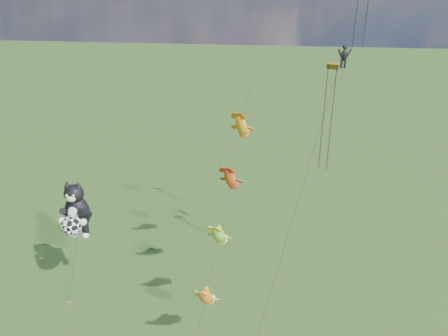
# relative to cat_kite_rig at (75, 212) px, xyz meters

# --- Properties ---
(ground) EXTENTS (300.00, 300.00, 0.00)m
(ground) POSITION_rel_cat_kite_rig_xyz_m (2.41, -3.73, -7.52)
(ground) COLOR #18390E
(cat_kite_rig) EXTENTS (2.45, 4.16, 10.29)m
(cat_kite_rig) POSITION_rel_cat_kite_rig_xyz_m (0.00, 0.00, 0.00)
(cat_kite_rig) COLOR brown
(cat_kite_rig) RESTS_ON ground
(fish_windsock_rig) EXTENTS (3.18, 15.72, 17.55)m
(fish_windsock_rig) POSITION_rel_cat_kite_rig_xyz_m (12.78, -1.64, 2.33)
(fish_windsock_rig) COLOR brown
(fish_windsock_rig) RESTS_ON ground
(parafoil_rig) EXTENTS (8.17, 16.04, 28.29)m
(parafoil_rig) POSITION_rel_cat_kite_rig_xyz_m (20.85, 3.40, 12.71)
(parafoil_rig) COLOR brown
(parafoil_rig) RESTS_ON ground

